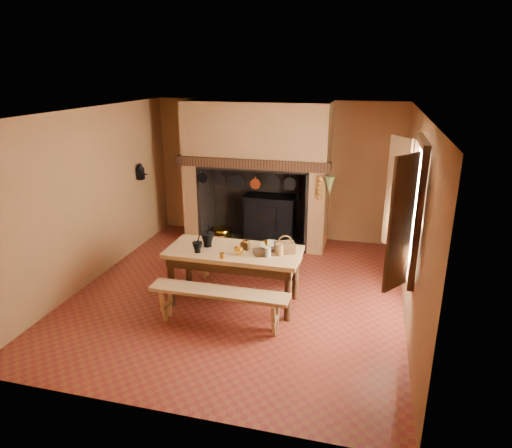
{
  "coord_description": "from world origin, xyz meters",
  "views": [
    {
      "loc": [
        1.87,
        -6.23,
        3.37
      ],
      "look_at": [
        0.2,
        0.3,
        1.07
      ],
      "focal_mm": 32.0,
      "sensor_mm": 36.0,
      "label": 1
    }
  ],
  "objects_px": {
    "coffee_grinder": "(245,245)",
    "mixing_bowl": "(273,247)",
    "bench_front": "(219,299)",
    "iron_range": "(271,217)",
    "work_table": "(234,258)",
    "wicker_basket": "(285,247)"
  },
  "relations": [
    {
      "from": "wicker_basket",
      "to": "coffee_grinder",
      "type": "bearing_deg",
      "value": 157.23
    },
    {
      "from": "coffee_grinder",
      "to": "mixing_bowl",
      "type": "bearing_deg",
      "value": 17.15
    },
    {
      "from": "iron_range",
      "to": "bench_front",
      "type": "distance_m",
      "value": 3.47
    },
    {
      "from": "iron_range",
      "to": "coffee_grinder",
      "type": "bearing_deg",
      "value": -85.36
    },
    {
      "from": "coffee_grinder",
      "to": "wicker_basket",
      "type": "xyz_separation_m",
      "value": [
        0.58,
        0.02,
        0.02
      ]
    },
    {
      "from": "coffee_grinder",
      "to": "mixing_bowl",
      "type": "xyz_separation_m",
      "value": [
        0.39,
        0.08,
        -0.03
      ]
    },
    {
      "from": "wicker_basket",
      "to": "mixing_bowl",
      "type": "bearing_deg",
      "value": 137.46
    },
    {
      "from": "work_table",
      "to": "mixing_bowl",
      "type": "relative_size",
      "value": 5.58
    },
    {
      "from": "work_table",
      "to": "wicker_basket",
      "type": "height_order",
      "value": "wicker_basket"
    },
    {
      "from": "bench_front",
      "to": "mixing_bowl",
      "type": "bearing_deg",
      "value": 57.34
    },
    {
      "from": "iron_range",
      "to": "mixing_bowl",
      "type": "distance_m",
      "value": 2.71
    },
    {
      "from": "bench_front",
      "to": "mixing_bowl",
      "type": "height_order",
      "value": "mixing_bowl"
    },
    {
      "from": "iron_range",
      "to": "wicker_basket",
      "type": "relative_size",
      "value": 4.79
    },
    {
      "from": "work_table",
      "to": "coffee_grinder",
      "type": "distance_m",
      "value": 0.27
    },
    {
      "from": "iron_range",
      "to": "wicker_basket",
      "type": "xyz_separation_m",
      "value": [
        0.8,
        -2.67,
        0.45
      ]
    },
    {
      "from": "bench_front",
      "to": "mixing_bowl",
      "type": "distance_m",
      "value": 1.13
    },
    {
      "from": "bench_front",
      "to": "wicker_basket",
      "type": "distance_m",
      "value": 1.21
    },
    {
      "from": "bench_front",
      "to": "coffee_grinder",
      "type": "relative_size",
      "value": 10.55
    },
    {
      "from": "bench_front",
      "to": "coffee_grinder",
      "type": "distance_m",
      "value": 0.94
    },
    {
      "from": "iron_range",
      "to": "work_table",
      "type": "xyz_separation_m",
      "value": [
        0.06,
        -2.76,
        0.23
      ]
    },
    {
      "from": "iron_range",
      "to": "work_table",
      "type": "distance_m",
      "value": 2.77
    },
    {
      "from": "work_table",
      "to": "bench_front",
      "type": "distance_m",
      "value": 0.78
    }
  ]
}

